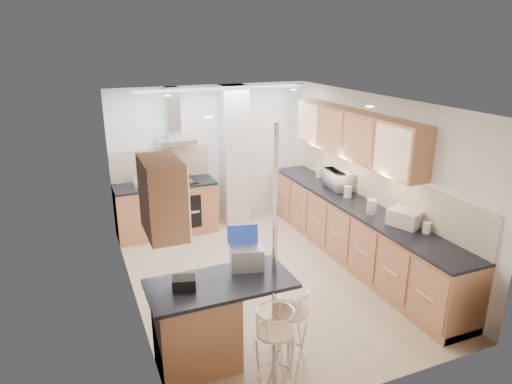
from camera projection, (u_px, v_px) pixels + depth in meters
name	position (u px, v px, depth m)	size (l,w,h in m)	color
ground	(265.00, 277.00, 6.56)	(4.80, 4.80, 0.00)	#D5B68E
room_shell	(276.00, 165.00, 6.51)	(3.64, 4.84, 2.51)	white
right_counter	(355.00, 232.00, 6.95)	(0.63, 4.40, 0.92)	#A66842
back_counter	(166.00, 208.00, 7.90)	(1.70, 0.63, 0.92)	#A66842
peninsula	(222.00, 322.00, 4.73)	(1.47, 0.72, 0.94)	#A66842
microwave	(340.00, 180.00, 7.42)	(0.56, 0.38, 0.31)	white
laptop	(247.00, 257.00, 4.83)	(0.35, 0.26, 0.24)	#9CA0A4
bag	(184.00, 283.00, 4.43)	(0.23, 0.16, 0.12)	black
bar_stool_near	(275.00, 353.00, 4.27)	(0.38, 0.38, 0.93)	#DEA877
bar_stool_end	(290.00, 331.00, 4.58)	(0.38, 0.38, 0.94)	#DEA877
jar_a	(348.00, 192.00, 7.06)	(0.12, 0.12, 0.17)	beige
jar_b	(319.00, 173.00, 8.07)	(0.11, 0.11, 0.17)	beige
jar_c	(372.00, 207.00, 6.37)	(0.14, 0.14, 0.21)	#B5AB91
jar_d	(427.00, 228.00, 5.76)	(0.10, 0.10, 0.14)	white
bread_bin	(405.00, 218.00, 5.98)	(0.32, 0.40, 0.21)	beige
kettle	(137.00, 182.00, 7.44)	(0.16, 0.16, 0.22)	#B8BBBD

